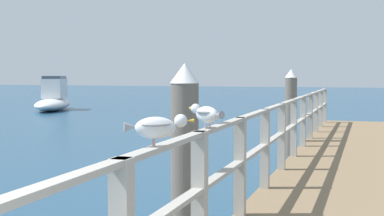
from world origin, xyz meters
TOP-DOWN VIEW (x-y plane):
  - pier_deck at (0.00, 9.30)m, footprint 2.48×18.60m
  - pier_railing at (-1.16, 9.30)m, footprint 0.12×17.12m
  - dock_piling_near at (-1.54, 4.62)m, footprint 0.29×0.29m
  - dock_piling_far at (-1.54, 12.46)m, footprint 0.29×0.29m
  - seagull_foreground at (-1.15, 2.88)m, footprint 0.43×0.28m
  - seagull_background at (-1.17, 4.12)m, footprint 0.41×0.32m
  - boat_2 at (-15.91, 25.12)m, footprint 3.18×5.21m

SIDE VIEW (x-z plane):
  - pier_deck at x=0.00m, z-range 0.00..0.37m
  - boat_2 at x=-15.91m, z-range -0.31..1.53m
  - dock_piling_near at x=-1.54m, z-range 0.01..2.08m
  - dock_piling_far at x=-1.54m, z-range 0.01..2.08m
  - pier_railing at x=-1.16m, z-range 0.49..1.60m
  - seagull_foreground at x=-1.15m, z-range 1.50..1.72m
  - seagull_background at x=-1.17m, z-range 1.50..1.72m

